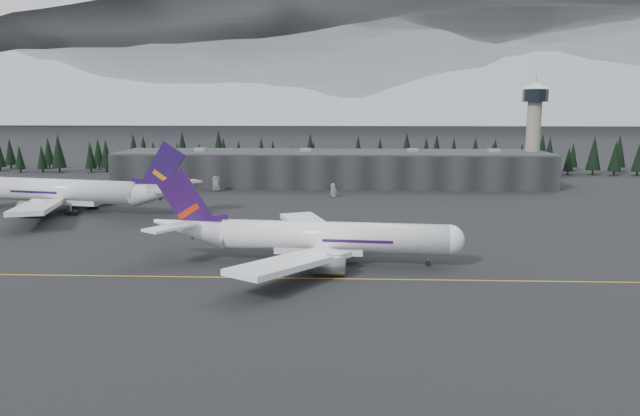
{
  "coord_description": "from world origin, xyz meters",
  "views": [
    {
      "loc": [
        5.73,
        -109.19,
        31.17
      ],
      "look_at": [
        0.0,
        20.0,
        9.0
      ],
      "focal_mm": 35.0,
      "sensor_mm": 36.0,
      "label": 1
    }
  ],
  "objects_px": {
    "gse_vehicle_a": "(217,189)",
    "control_tower": "(534,122)",
    "gse_vehicle_b": "(334,195)",
    "jet_main": "(306,236)",
    "terminal": "(332,168)",
    "jet_parked": "(76,192)"
  },
  "relations": [
    {
      "from": "terminal",
      "to": "jet_parked",
      "type": "relative_size",
      "value": 2.29
    },
    {
      "from": "jet_main",
      "to": "jet_parked",
      "type": "relative_size",
      "value": 0.88
    },
    {
      "from": "control_tower",
      "to": "jet_parked",
      "type": "xyz_separation_m",
      "value": [
        -146.2,
        -65.35,
        -17.55
      ]
    },
    {
      "from": "gse_vehicle_a",
      "to": "control_tower",
      "type": "bearing_deg",
      "value": 9.63
    },
    {
      "from": "terminal",
      "to": "jet_main",
      "type": "distance_m",
      "value": 115.46
    },
    {
      "from": "jet_main",
      "to": "jet_parked",
      "type": "distance_m",
      "value": 87.02
    },
    {
      "from": "jet_main",
      "to": "jet_parked",
      "type": "bearing_deg",
      "value": 147.13
    },
    {
      "from": "terminal",
      "to": "gse_vehicle_b",
      "type": "height_order",
      "value": "terminal"
    },
    {
      "from": "jet_parked",
      "to": "gse_vehicle_b",
      "type": "height_order",
      "value": "jet_parked"
    },
    {
      "from": "control_tower",
      "to": "jet_parked",
      "type": "bearing_deg",
      "value": -155.92
    },
    {
      "from": "jet_parked",
      "to": "gse_vehicle_b",
      "type": "distance_m",
      "value": 79.25
    },
    {
      "from": "jet_parked",
      "to": "gse_vehicle_b",
      "type": "bearing_deg",
      "value": -144.61
    },
    {
      "from": "jet_parked",
      "to": "terminal",
      "type": "bearing_deg",
      "value": -126.97
    },
    {
      "from": "terminal",
      "to": "jet_parked",
      "type": "bearing_deg",
      "value": -138.79
    },
    {
      "from": "terminal",
      "to": "jet_parked",
      "type": "distance_m",
      "value": 94.64
    },
    {
      "from": "jet_parked",
      "to": "control_tower",
      "type": "bearing_deg",
      "value": -144.1
    },
    {
      "from": "control_tower",
      "to": "jet_parked",
      "type": "distance_m",
      "value": 161.1
    },
    {
      "from": "gse_vehicle_a",
      "to": "gse_vehicle_b",
      "type": "xyz_separation_m",
      "value": [
        41.47,
        -11.32,
        0.03
      ]
    },
    {
      "from": "control_tower",
      "to": "jet_main",
      "type": "bearing_deg",
      "value": -123.11
    },
    {
      "from": "jet_parked",
      "to": "gse_vehicle_b",
      "type": "relative_size",
      "value": 15.28
    },
    {
      "from": "gse_vehicle_b",
      "to": "jet_main",
      "type": "bearing_deg",
      "value": -37.24
    },
    {
      "from": "gse_vehicle_a",
      "to": "terminal",
      "type": "bearing_deg",
      "value": 24.39
    }
  ]
}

